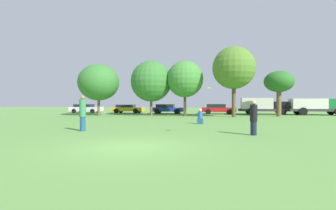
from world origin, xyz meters
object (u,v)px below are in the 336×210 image
tree_4 (279,82)px  parked_car_yellow (127,108)px  tree_3 (234,68)px  person_thrower (83,113)px  tree_1 (151,81)px  parked_car_blue (167,109)px  person_catcher (254,118)px  delivery_truck_green (316,105)px  delivery_truck_black (262,105)px  bystander_sitting (200,117)px  frisbee (208,88)px  tree_2 (185,79)px  parked_car_red (218,109)px  tree_0 (99,82)px  parked_car_white (86,108)px

tree_4 → parked_car_yellow: 19.82m
tree_3 → person_thrower: bearing=-120.9°
tree_1 → parked_car_blue: bearing=80.4°
person_catcher → parked_car_yellow: person_catcher is taller
tree_3 → delivery_truck_green: bearing=32.1°
tree_3 → delivery_truck_black: bearing=60.2°
person_thrower → bystander_sitting: bearing=43.9°
frisbee → tree_1: bearing=114.0°
person_catcher → delivery_truck_black: (3.66, 21.38, 0.30)m
person_catcher → tree_2: bearing=-71.1°
parked_car_blue → person_thrower: bearing=-93.3°
bystander_sitting → parked_car_red: 15.41m
tree_0 → tree_1: size_ratio=0.93×
tree_4 → parked_car_white: (-25.26, 3.85, -3.09)m
parked_car_white → delivery_truck_black: size_ratio=0.75×
frisbee → delivery_truck_black: (5.83, 21.73, -1.13)m
bystander_sitting → tree_1: 12.47m
parked_car_yellow → tree_3: bearing=-27.3°
tree_1 → tree_4: (14.15, 1.16, -0.23)m
tree_4 → parked_car_red: 8.35m
person_thrower → delivery_truck_black: bearing=59.2°
person_catcher → tree_0: 21.35m
parked_car_red → delivery_truck_green: delivery_truck_green is taller
parked_car_yellow → delivery_truck_black: delivery_truck_black is taller
bystander_sitting → tree_4: tree_4 is taller
person_thrower → delivery_truck_green: bearing=48.0°
frisbee → person_thrower: bearing=177.3°
tree_0 → tree_2: bearing=7.1°
parked_car_red → delivery_truck_green: size_ratio=0.70×
person_thrower → parked_car_blue: size_ratio=0.45×
tree_1 → frisbee: bearing=-66.0°
tree_3 → tree_0: bearing=-179.6°
tree_3 → tree_4: 5.64m
frisbee → delivery_truck_black: 22.53m
tree_2 → delivery_truck_green: (15.16, 5.08, -2.97)m
person_catcher → tree_2: tree_2 is taller
tree_1 → delivery_truck_green: 19.95m
tree_4 → delivery_truck_black: 5.16m
delivery_truck_black → parked_car_red: bearing=-179.8°
parked_car_red → delivery_truck_black: bearing=0.2°
tree_0 → parked_car_red: 15.33m
person_catcher → tree_2: size_ratio=0.27×
person_catcher → tree_0: (-15.33, 14.56, 2.98)m
parked_car_blue → delivery_truck_green: size_ratio=0.69×
tree_0 → tree_3: (15.14, 0.10, 1.29)m
tree_3 → parked_car_blue: (-8.38, 6.27, -4.44)m
bystander_sitting → delivery_truck_black: 16.96m
bystander_sitting → delivery_truck_green: delivery_truck_green is taller
person_thrower → parked_car_red: bearing=71.2°
parked_car_white → person_thrower: bearing=-63.3°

